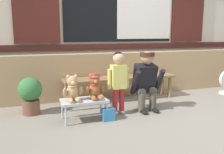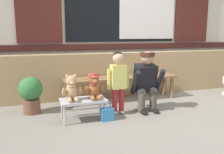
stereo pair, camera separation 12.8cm
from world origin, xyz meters
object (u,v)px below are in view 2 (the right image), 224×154
(teddy_bear_with_hat, at_px, (94,87))
(adult_crouching, at_px, (146,81))
(small_display_bench, at_px, (83,102))
(handbag_on_ground, at_px, (107,114))
(potted_plant, at_px, (31,93))
(teddy_bear_plain, at_px, (72,89))
(child_standing, at_px, (118,76))
(wooden_bench_long, at_px, (122,80))

(teddy_bear_with_hat, xyz_separation_m, adult_crouching, (0.87, 0.11, 0.01))
(small_display_bench, relative_size, adult_crouching, 0.67)
(handbag_on_ground, bearing_deg, potted_plant, 146.30)
(teddy_bear_plain, bearing_deg, child_standing, 7.06)
(wooden_bench_long, relative_size, teddy_bear_with_hat, 5.78)
(teddy_bear_plain, height_order, teddy_bear_with_hat, same)
(handbag_on_ground, height_order, potted_plant, potted_plant)
(teddy_bear_plain, height_order, potted_plant, teddy_bear_plain)
(child_standing, bearing_deg, teddy_bear_with_hat, -167.48)
(wooden_bench_long, distance_m, teddy_bear_with_hat, 1.08)
(wooden_bench_long, height_order, teddy_bear_plain, teddy_bear_plain)
(teddy_bear_plain, distance_m, child_standing, 0.73)
(wooden_bench_long, bearing_deg, handbag_on_ground, -121.33)
(wooden_bench_long, bearing_deg, potted_plant, -170.75)
(adult_crouching, xyz_separation_m, handbag_on_ground, (-0.72, -0.25, -0.38))
(handbag_on_ground, xyz_separation_m, potted_plant, (-1.02, 0.68, 0.23))
(child_standing, distance_m, handbag_on_ground, 0.60)
(teddy_bear_plain, relative_size, adult_crouching, 0.38)
(small_display_bench, distance_m, adult_crouching, 1.06)
(small_display_bench, bearing_deg, teddy_bear_with_hat, 0.77)
(teddy_bear_with_hat, relative_size, adult_crouching, 0.38)
(wooden_bench_long, xyz_separation_m, small_display_bench, (-0.88, -0.80, -0.11))
(teddy_bear_plain, bearing_deg, small_display_bench, -0.51)
(small_display_bench, xyz_separation_m, handbag_on_ground, (0.31, -0.14, -0.17))
(wooden_bench_long, bearing_deg, child_standing, -114.72)
(small_display_bench, distance_m, handbag_on_ground, 0.38)
(child_standing, height_order, potted_plant, child_standing)
(child_standing, bearing_deg, potted_plant, 160.46)
(teddy_bear_with_hat, distance_m, child_standing, 0.42)
(teddy_bear_with_hat, bearing_deg, potted_plant, 148.21)
(child_standing, height_order, handbag_on_ground, child_standing)
(small_display_bench, distance_m, teddy_bear_plain, 0.25)
(small_display_bench, xyz_separation_m, child_standing, (0.56, 0.09, 0.33))
(teddy_bear_with_hat, relative_size, potted_plant, 0.64)
(adult_crouching, distance_m, potted_plant, 1.80)
(handbag_on_ground, bearing_deg, teddy_bear_plain, 163.33)
(teddy_bear_with_hat, relative_size, handbag_on_ground, 1.34)
(small_display_bench, height_order, teddy_bear_with_hat, teddy_bear_with_hat)
(child_standing, height_order, adult_crouching, child_standing)
(handbag_on_ground, bearing_deg, child_standing, 43.25)
(teddy_bear_plain, bearing_deg, potted_plant, 135.41)
(teddy_bear_plain, xyz_separation_m, potted_plant, (-0.54, 0.54, -0.14))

